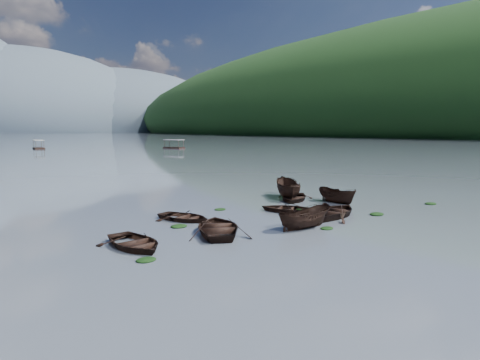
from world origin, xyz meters
TOP-DOWN VIEW (x-y plane):
  - ground_plane at (0.00, 0.00)m, footprint 2400.00×2400.00m
  - right_hill_far at (460.00, 220.00)m, footprint 520.00×1200.00m
  - haze_mtn_c at (140.00, 900.00)m, footprint 520.00×520.00m
  - haze_mtn_d at (320.00, 900.00)m, footprint 520.00×520.00m
  - rowboat_0 at (-11.23, 5.80)m, footprint 3.17×4.33m
  - rowboat_1 at (-6.18, 5.79)m, footprint 5.44×5.98m
  - rowboat_2 at (-1.42, 3.66)m, footprint 3.98×1.56m
  - rowboat_3 at (1.33, 8.08)m, footprint 4.47×4.82m
  - rowboat_4 at (2.62, 5.03)m, footprint 5.67×4.57m
  - rowboat_5 at (7.10, 8.44)m, footprint 1.63×3.86m
  - rowboat_6 at (-6.06, 9.95)m, footprint 3.88×4.55m
  - rowboat_7 at (5.05, 11.34)m, footprint 5.21×5.05m
  - rowboat_8 at (5.34, 12.38)m, footprint 4.18×5.03m
  - weed_clump_0 at (-11.69, 3.42)m, footprint 0.94×0.77m
  - weed_clump_1 at (-0.49, 2.75)m, footprint 0.85×0.68m
  - weed_clump_2 at (5.41, 3.50)m, footprint 1.09×0.87m
  - weed_clump_3 at (1.45, 9.57)m, footprint 0.84×0.71m
  - weed_clump_4 at (12.41, 3.53)m, footprint 1.02×0.81m
  - weed_clump_5 at (-7.28, 8.43)m, footprint 1.04×0.84m
  - weed_clump_6 at (-2.19, 11.52)m, footprint 0.88×0.73m
  - weed_clump_7 at (2.74, 8.02)m, footprint 1.11×0.89m
  - pontoon_centre at (8.75, 123.37)m, footprint 3.30×6.76m
  - pontoon_right at (42.34, 102.16)m, footprint 4.80×7.21m

SIDE VIEW (x-z plane):
  - ground_plane at x=0.00m, z-range 0.00..0.00m
  - right_hill_far at x=460.00m, z-range -95.00..95.00m
  - haze_mtn_c at x=140.00m, z-range -130.00..130.00m
  - haze_mtn_d at x=320.00m, z-range -110.00..110.00m
  - rowboat_0 at x=-11.23m, z-range -0.44..0.44m
  - rowboat_1 at x=-6.18m, z-range -0.51..0.51m
  - rowboat_2 at x=-1.42m, z-range -0.76..0.76m
  - rowboat_3 at x=1.33m, z-range -0.41..0.41m
  - rowboat_4 at x=2.62m, z-range -0.52..0.52m
  - rowboat_5 at x=7.10m, z-range -0.73..0.73m
  - rowboat_6 at x=-6.06m, z-range -0.40..0.40m
  - rowboat_7 at x=5.05m, z-range -0.44..0.44m
  - rowboat_8 at x=5.34m, z-range -0.93..0.93m
  - weed_clump_0 at x=-11.69m, z-range -0.10..0.10m
  - weed_clump_1 at x=-0.49m, z-range -0.09..0.09m
  - weed_clump_2 at x=5.41m, z-range -0.12..0.12m
  - weed_clump_3 at x=1.45m, z-range -0.09..0.09m
  - weed_clump_4 at x=12.41m, z-range -0.11..0.11m
  - weed_clump_5 at x=-7.28m, z-range -0.11..0.11m
  - weed_clump_6 at x=-2.19m, z-range -0.09..0.09m
  - weed_clump_7 at x=2.74m, z-range -0.12..0.12m
  - pontoon_centre at x=8.75m, z-range -1.25..1.25m
  - pontoon_right at x=42.34m, z-range -1.28..1.28m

